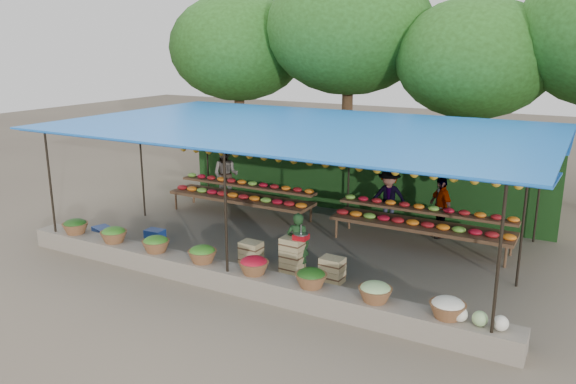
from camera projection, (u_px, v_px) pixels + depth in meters
The scene contains 16 objects.
ground at pixel (299, 245), 13.19m from camera, with size 60.00×60.00×0.00m, color #65584B.
stone_curb at pixel (232, 278), 10.81m from camera, with size 10.60×0.55×0.40m, color gray.
stall_canopy at pixel (301, 132), 12.57m from camera, with size 10.80×6.60×2.82m.
produce_baskets at pixel (227, 260), 10.77m from camera, with size 8.98×0.58×0.34m.
netting_backdrop at pixel (352, 168), 15.53m from camera, with size 10.60×0.06×2.50m, color #1E491A.
tree_row at pixel (409, 40), 16.90m from camera, with size 16.51×5.50×7.12m.
fruit_table_left at pixel (242, 194), 15.35m from camera, with size 4.21×0.95×0.93m.
fruit_table_right at pixel (422, 221), 13.00m from camera, with size 4.21×0.95×0.93m.
crate_counter at pixel (291, 259), 11.49m from camera, with size 2.36×0.36×0.77m.
weighing_scale at pixel (301, 236), 11.25m from camera, with size 0.30×0.30×0.31m.
vendor_seated at pixel (298, 243), 11.44m from camera, with size 0.47×0.31×1.29m, color #1B3D1B.
customer_left at pixel (226, 175), 16.66m from camera, with size 0.79×0.62×1.63m, color slate.
customer_mid at pixel (389, 198), 14.27m from camera, with size 1.01×0.58×1.56m, color slate.
customer_right at pixel (440, 207), 13.57m from camera, with size 0.88×0.37×1.50m, color slate.
blue_crate_front at pixel (103, 233), 13.55m from camera, with size 0.50×0.36×0.30m, color navy.
blue_crate_back at pixel (155, 235), 13.48m from camera, with size 0.44×0.32×0.26m, color navy.
Camera 1 is at (5.81, -11.00, 4.57)m, focal length 35.00 mm.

